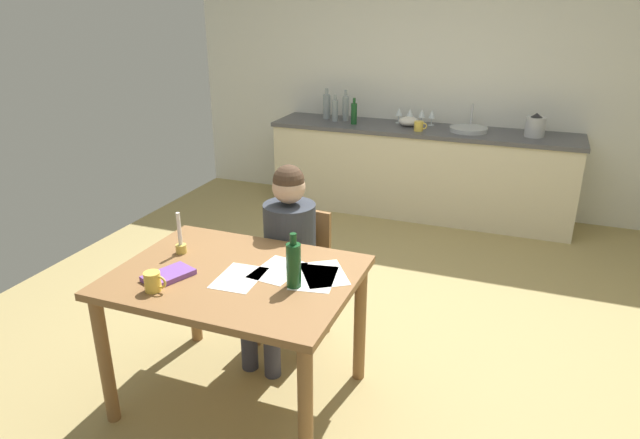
{
  "coord_description": "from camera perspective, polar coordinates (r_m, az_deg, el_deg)",
  "views": [
    {
      "loc": [
        1.05,
        -3.29,
        2.11
      ],
      "look_at": [
        -0.1,
        -0.32,
        0.85
      ],
      "focal_mm": 31.66,
      "sensor_mm": 36.0,
      "label": 1
    }
  ],
  "objects": [
    {
      "name": "ground_plane",
      "position": [
        4.05,
        2.99,
        -10.14
      ],
      "size": [
        5.2,
        5.2,
        0.04
      ],
      "primitive_type": "cube",
      "color": "tan"
    },
    {
      "name": "wall_back",
      "position": [
        6.03,
        11.26,
        13.48
      ],
      "size": [
        5.2,
        0.12,
        2.6
      ],
      "primitive_type": "cube",
      "color": "silver",
      "rests_on": "ground"
    },
    {
      "name": "kitchen_counter",
      "position": [
        5.87,
        10.01,
        4.83
      ],
      "size": [
        3.03,
        0.64,
        0.9
      ],
      "color": "beige",
      "rests_on": "ground"
    },
    {
      "name": "dining_table",
      "position": [
        3.01,
        -8.46,
        -7.32
      ],
      "size": [
        1.24,
        0.94,
        0.78
      ],
      "color": "olive",
      "rests_on": "ground"
    },
    {
      "name": "chair_at_table",
      "position": [
        3.64,
        -2.38,
        -5.12
      ],
      "size": [
        0.43,
        0.43,
        0.85
      ],
      "color": "olive",
      "rests_on": "ground"
    },
    {
      "name": "person_seated",
      "position": [
        3.44,
        -3.59,
        -3.06
      ],
      "size": [
        0.35,
        0.61,
        1.19
      ],
      "color": "#333842",
      "rests_on": "ground"
    },
    {
      "name": "coffee_mug",
      "position": [
        2.85,
        -16.52,
        -6.03
      ],
      "size": [
        0.12,
        0.08,
        0.1
      ],
      "color": "#F2CC4C",
      "rests_on": "dining_table"
    },
    {
      "name": "candlestick",
      "position": [
        3.22,
        -13.92,
        -2.23
      ],
      "size": [
        0.06,
        0.06,
        0.24
      ],
      "color": "gold",
      "rests_on": "dining_table"
    },
    {
      "name": "book_magazine",
      "position": [
        2.97,
        -15.07,
        -5.47
      ],
      "size": [
        0.22,
        0.28,
        0.03
      ],
      "primitive_type": "cube",
      "rotation": [
        0.0,
        0.0,
        -0.37
      ],
      "color": "#7848A1",
      "rests_on": "dining_table"
    },
    {
      "name": "paper_letter",
      "position": [
        2.87,
        -0.63,
        -5.92
      ],
      "size": [
        0.26,
        0.33,
        0.0
      ],
      "primitive_type": "cube",
      "rotation": [
        0.0,
        0.0,
        0.18
      ],
      "color": "white",
      "rests_on": "dining_table"
    },
    {
      "name": "paper_bill",
      "position": [
        2.92,
        0.4,
        -5.5
      ],
      "size": [
        0.34,
        0.36,
        0.0
      ],
      "primitive_type": "cube",
      "rotation": [
        0.0,
        0.0,
        0.59
      ],
      "color": "white",
      "rests_on": "dining_table"
    },
    {
      "name": "paper_envelope",
      "position": [
        2.91,
        -8.17,
        -5.84
      ],
      "size": [
        0.23,
        0.31,
        0.0
      ],
      "primitive_type": "cube",
      "rotation": [
        0.0,
        0.0,
        0.06
      ],
      "color": "white",
      "rests_on": "dining_table"
    },
    {
      "name": "paper_receipt",
      "position": [
        2.96,
        -4.31,
        -5.12
      ],
      "size": [
        0.24,
        0.32,
        0.0
      ],
      "primitive_type": "cube",
      "rotation": [
        0.0,
        0.0,
        -0.11
      ],
      "color": "white",
      "rests_on": "dining_table"
    },
    {
      "name": "wine_bottle_on_table",
      "position": [
        2.75,
        -2.68,
        -4.55
      ],
      "size": [
        0.07,
        0.07,
        0.28
      ],
      "color": "#194C23",
      "rests_on": "dining_table"
    },
    {
      "name": "sink_unit",
      "position": [
        5.69,
        14.79,
        8.84
      ],
      "size": [
        0.36,
        0.36,
        0.24
      ],
      "color": "#B2B7BC",
      "rests_on": "kitchen_counter"
    },
    {
      "name": "bottle_oil",
      "position": [
        6.08,
        0.68,
        11.4
      ],
      "size": [
        0.08,
        0.08,
        0.32
      ],
      "color": "#8C999E",
      "rests_on": "kitchen_counter"
    },
    {
      "name": "bottle_vinegar",
      "position": [
        5.96,
        1.53,
        10.99
      ],
      "size": [
        0.06,
        0.06,
        0.27
      ],
      "color": "#8C999E",
      "rests_on": "kitchen_counter"
    },
    {
      "name": "bottle_wine_red",
      "position": [
        5.98,
        2.61,
        11.21
      ],
      "size": [
        0.07,
        0.07,
        0.32
      ],
      "color": "#8C999E",
      "rests_on": "kitchen_counter"
    },
    {
      "name": "bottle_sauce",
      "position": [
        5.82,
        3.46,
        10.69
      ],
      "size": [
        0.06,
        0.06,
        0.26
      ],
      "color": "#194C23",
      "rests_on": "kitchen_counter"
    },
    {
      "name": "mixing_bowl",
      "position": [
        5.81,
        8.95,
        9.77
      ],
      "size": [
        0.2,
        0.2,
        0.09
      ],
      "primitive_type": "ellipsoid",
      "color": "white",
      "rests_on": "kitchen_counter"
    },
    {
      "name": "stovetop_kettle",
      "position": [
        5.64,
        20.93,
        8.81
      ],
      "size": [
        0.18,
        0.18,
        0.22
      ],
      "color": "#B7BABF",
      "rests_on": "kitchen_counter"
    },
    {
      "name": "wine_glass_near_sink",
      "position": [
        5.87,
        11.25,
        10.36
      ],
      "size": [
        0.07,
        0.07,
        0.15
      ],
      "color": "silver",
      "rests_on": "kitchen_counter"
    },
    {
      "name": "wine_glass_by_kettle",
      "position": [
        5.89,
        10.25,
        10.46
      ],
      "size": [
        0.07,
        0.07,
        0.15
      ],
      "color": "silver",
      "rests_on": "kitchen_counter"
    },
    {
      "name": "wine_glass_back_left",
      "position": [
        5.91,
        9.09,
        10.58
      ],
      "size": [
        0.07,
        0.07,
        0.15
      ],
      "color": "silver",
      "rests_on": "kitchen_counter"
    },
    {
      "name": "wine_glass_back_right",
      "position": [
        5.93,
        7.99,
        10.68
      ],
      "size": [
        0.07,
        0.07,
        0.15
      ],
      "color": "silver",
      "rests_on": "kitchen_counter"
    },
    {
      "name": "teacup_on_counter",
      "position": [
        5.6,
        9.97,
        9.29
      ],
      "size": [
        0.13,
        0.09,
        0.09
      ],
      "color": "#F2CC4C",
      "rests_on": "kitchen_counter"
    }
  ]
}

